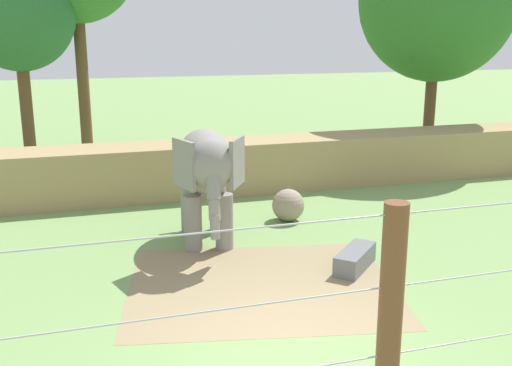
{
  "coord_description": "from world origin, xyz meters",
  "views": [
    {
      "loc": [
        -3.01,
        -8.03,
        5.01
      ],
      "look_at": [
        1.09,
        5.49,
        1.4
      ],
      "focal_mm": 41.85,
      "sensor_mm": 36.0,
      "label": 1
    }
  ],
  "objects": [
    {
      "name": "feed_trough",
      "position": [
        2.55,
        2.91,
        0.22
      ],
      "size": [
        1.34,
        1.34,
        0.44
      ],
      "color": "slate",
      "rests_on": "ground"
    },
    {
      "name": "elephant",
      "position": [
        -0.17,
        5.38,
        1.86
      ],
      "size": [
        1.74,
        3.77,
        2.8
      ],
      "color": "gray",
      "rests_on": "ground"
    },
    {
      "name": "enrichment_ball",
      "position": [
        2.32,
        6.52,
        0.44
      ],
      "size": [
        0.88,
        0.88,
        0.88
      ],
      "primitive_type": "sphere",
      "color": "gray",
      "rests_on": "ground"
    },
    {
      "name": "cable_fence",
      "position": [
        0.07,
        -2.62,
        1.62
      ],
      "size": [
        11.08,
        0.28,
        3.23
      ],
      "color": "brown",
      "rests_on": "ground"
    },
    {
      "name": "embankment_wall",
      "position": [
        0.0,
        10.04,
        0.81
      ],
      "size": [
        36.0,
        1.8,
        1.62
      ],
      "primitive_type": "cube",
      "color": "tan",
      "rests_on": "ground"
    },
    {
      "name": "tree_behind_wall",
      "position": [
        -4.71,
        15.11,
        5.65
      ],
      "size": [
        3.99,
        3.99,
        7.79
      ],
      "color": "brown",
      "rests_on": "ground"
    },
    {
      "name": "dirt_patch",
      "position": [
        0.35,
        2.69,
        0.0
      ],
      "size": [
        6.09,
        5.38,
        0.01
      ],
      "primitive_type": "cube",
      "rotation": [
        0.0,
        0.0,
        -0.2
      ],
      "color": "#937F5B",
      "rests_on": "ground"
    },
    {
      "name": "ground_plane",
      "position": [
        0.0,
        0.0,
        0.0
      ],
      "size": [
        120.0,
        120.0,
        0.0
      ],
      "primitive_type": "plane",
      "color": "#759956"
    }
  ]
}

